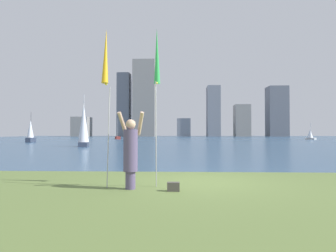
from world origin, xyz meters
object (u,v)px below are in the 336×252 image
object	(u,v)px
sailboat_6	(118,138)
kite_flag_left	(106,59)
bag	(173,187)
sailboat_2	(84,126)
kite_flag_right	(157,59)
sailboat_4	(310,134)
person	(131,151)
sailboat_5	(31,132)

from	to	relation	value
sailboat_6	kite_flag_left	bearing A→B (deg)	-78.50
bag	sailboat_2	bearing A→B (deg)	112.75
kite_flag_right	sailboat_6	bearing A→B (deg)	102.81
sailboat_4	sailboat_6	xyz separation A→B (m)	(-38.68, 2.33, -0.72)
person	bag	xyz separation A→B (m)	(1.05, -0.23, -0.82)
sailboat_2	sailboat_5	bearing A→B (deg)	132.82
kite_flag_left	sailboat_5	xyz separation A→B (m)	(-19.30, 34.66, -1.73)
kite_flag_right	sailboat_4	distance (m)	59.23
kite_flag_right	bag	xyz separation A→B (m)	(0.45, -0.73, -3.19)
kite_flag_right	bag	size ratio (longest dim) A/B	14.22
person	bag	size ratio (longest dim) A/B	6.55
kite_flag_right	sailboat_5	xyz separation A→B (m)	(-20.51, 34.07, -1.87)
kite_flag_left	kite_flag_right	distance (m)	1.35
kite_flag_right	sailboat_2	xyz separation A→B (m)	(-8.90, 21.54, -1.32)
sailboat_4	kite_flag_right	bearing A→B (deg)	-116.13
kite_flag_left	sailboat_4	bearing A→B (deg)	63.09
person	kite_flag_left	bearing A→B (deg)	-176.57
bag	sailboat_6	size ratio (longest dim) A/B	0.07
kite_flag_right	sailboat_5	distance (m)	39.81
kite_flag_right	kite_flag_left	bearing A→B (deg)	-154.15
bag	sailboat_4	xyz separation A→B (m)	(25.62, 53.87, 0.94)
sailboat_4	sailboat_5	size ratio (longest dim) A/B	0.76
bag	sailboat_5	xyz separation A→B (m)	(-20.95, 34.81, 1.32)
person	kite_flag_right	world-z (taller)	kite_flag_right
person	sailboat_4	world-z (taller)	sailboat_4
sailboat_2	person	bearing A→B (deg)	-69.39
sailboat_2	sailboat_5	size ratio (longest dim) A/B	1.20
kite_flag_left	kite_flag_right	xyz separation A→B (m)	(1.21, 0.58, 0.14)
kite_flag_left	sailboat_5	size ratio (longest dim) A/B	0.92
sailboat_5	bag	bearing A→B (deg)	-58.95
kite_flag_right	bag	distance (m)	3.31
bag	person	bearing A→B (deg)	167.72
kite_flag_right	sailboat_6	xyz separation A→B (m)	(-12.61, 55.47, -2.97)
kite_flag_left	sailboat_5	distance (m)	39.71
kite_flag_right	sailboat_4	size ratio (longest dim) A/B	1.26
sailboat_6	person	bearing A→B (deg)	-77.89
bag	sailboat_6	distance (m)	57.70
bag	sailboat_5	bearing A→B (deg)	121.05
person	sailboat_5	bearing A→B (deg)	115.84
sailboat_6	kite_flag_right	bearing A→B (deg)	-77.19
sailboat_2	kite_flag_right	bearing A→B (deg)	-67.56
kite_flag_right	bag	world-z (taller)	kite_flag_right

